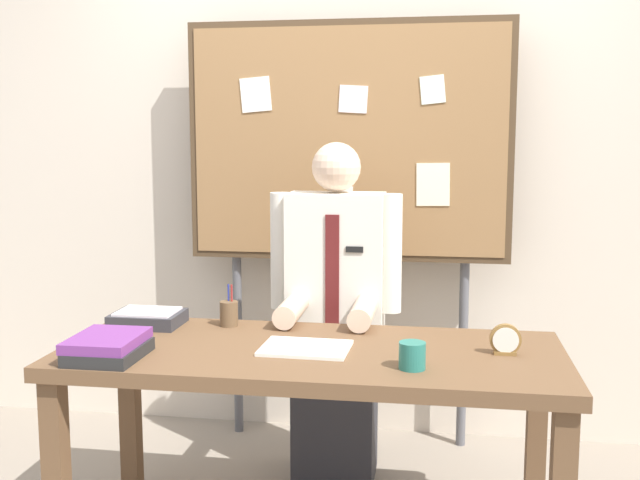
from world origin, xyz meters
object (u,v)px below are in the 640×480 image
(bulletin_board, at_px, (348,147))
(desk_clock, at_px, (505,341))
(person, at_px, (336,326))
(paper_tray, at_px, (148,318))
(desk, at_px, (312,374))
(open_notebook, at_px, (306,348))
(book_stack, at_px, (108,347))
(pen_holder, at_px, (229,313))
(coffee_mug, at_px, (412,356))

(bulletin_board, bearing_deg, desk_clock, -56.40)
(person, height_order, paper_tray, person)
(desk, bearing_deg, desk_clock, 2.40)
(bulletin_board, distance_m, open_notebook, 1.22)
(desk, relative_size, desk_clock, 16.51)
(book_stack, height_order, open_notebook, book_stack)
(bulletin_board, distance_m, pen_holder, 1.04)
(person, distance_m, desk_clock, 0.87)
(person, distance_m, book_stack, 1.04)
(desk, height_order, open_notebook, open_notebook)
(person, distance_m, bulletin_board, 0.85)
(open_notebook, bearing_deg, book_stack, -162.58)
(desk, distance_m, pen_holder, 0.47)
(book_stack, relative_size, coffee_mug, 3.23)
(person, bearing_deg, pen_holder, -136.71)
(coffee_mug, bearing_deg, desk_clock, 34.34)
(open_notebook, bearing_deg, paper_tray, 160.10)
(pen_holder, distance_m, paper_tray, 0.31)
(book_stack, distance_m, paper_tray, 0.44)
(coffee_mug, bearing_deg, book_stack, -177.82)
(desk_clock, bearing_deg, pen_holder, 167.15)
(open_notebook, bearing_deg, desk, 48.74)
(desk, relative_size, paper_tray, 6.59)
(paper_tray, bearing_deg, pen_holder, 7.31)
(bulletin_board, relative_size, pen_holder, 12.42)
(desk, height_order, pen_holder, pen_holder)
(open_notebook, distance_m, pen_holder, 0.45)
(desk_clock, height_order, coffee_mug, desk_clock)
(coffee_mug, relative_size, paper_tray, 0.33)
(book_stack, relative_size, paper_tray, 1.06)
(desk_clock, bearing_deg, paper_tray, 171.78)
(paper_tray, bearing_deg, desk, -17.91)
(desk_clock, bearing_deg, person, 138.43)
(person, xyz_separation_m, pen_holder, (-0.36, -0.34, 0.12))
(pen_holder, relative_size, paper_tray, 0.62)
(open_notebook, distance_m, coffee_mug, 0.40)
(bulletin_board, relative_size, coffee_mug, 23.32)
(desk, bearing_deg, book_stack, -161.40)
(person, distance_m, paper_tray, 0.78)
(bulletin_board, height_order, coffee_mug, bulletin_board)
(paper_tray, bearing_deg, book_stack, -85.22)
(book_stack, bearing_deg, coffee_mug, 2.18)
(bulletin_board, distance_m, coffee_mug, 1.38)
(desk, distance_m, open_notebook, 0.10)
(coffee_mug, xyz_separation_m, paper_tray, (-1.02, 0.40, -0.01))
(person, distance_m, coffee_mug, 0.86)
(open_notebook, bearing_deg, desk_clock, 4.06)
(book_stack, bearing_deg, bulletin_board, 62.28)
(desk, relative_size, coffee_mug, 20.08)
(desk, bearing_deg, person, 90.00)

